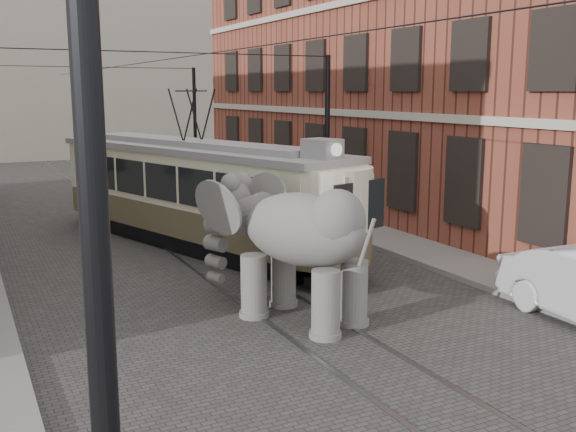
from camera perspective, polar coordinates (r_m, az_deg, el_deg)
ground at (r=16.09m, az=-2.23°, el=-6.78°), size 120.00×120.00×0.00m
tram_rails at (r=16.08m, az=-2.23°, el=-6.74°), size 1.54×80.00×0.02m
sidewalk_right at (r=19.23m, az=14.32°, el=-3.96°), size 2.00×60.00×0.15m
brick_building at (r=28.80m, az=10.64°, el=12.83°), size 8.00×26.00×12.00m
distant_block at (r=54.40m, az=-20.40°, el=12.31°), size 28.00×10.00×14.00m
catenary at (r=20.03m, az=-8.76°, el=5.33°), size 11.00×30.20×6.00m
tram at (r=20.87m, az=-8.08°, el=3.98°), size 6.07×12.44×4.86m
elephant at (r=13.96m, az=1.31°, el=-2.99°), size 4.48×5.66×3.05m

